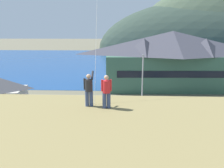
% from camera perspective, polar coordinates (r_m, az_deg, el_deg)
% --- Properties ---
extents(ground_plane, '(600.00, 600.00, 0.00)m').
position_cam_1_polar(ground_plane, '(21.65, 2.90, -14.32)').
color(ground_plane, '#66604C').
extents(parking_lot_pad, '(40.00, 20.00, 0.10)m').
position_cam_1_polar(parking_lot_pad, '(26.17, 2.84, -9.15)').
color(parking_lot_pad, gray).
rests_on(parking_lot_pad, ground).
extents(bay_water, '(360.00, 84.00, 0.03)m').
position_cam_1_polar(bay_water, '(79.82, 2.68, 6.04)').
color(bay_water, navy).
rests_on(bay_water, ground).
extents(far_hill_west_ridge, '(123.92, 59.18, 54.94)m').
position_cam_1_polar(far_hill_west_ridge, '(139.91, 23.17, 8.09)').
color(far_hill_west_ridge, '#2D3D33').
rests_on(far_hill_west_ridge, ground).
extents(far_hill_east_peak, '(88.63, 51.39, 68.93)m').
position_cam_1_polar(far_hill_east_peak, '(139.91, 23.19, 8.09)').
color(far_hill_east_peak, '#42513D').
rests_on(far_hill_east_peak, ground).
extents(harbor_lodge, '(24.78, 10.81, 10.10)m').
position_cam_1_polar(harbor_lodge, '(41.24, 15.00, 6.34)').
color(harbor_lodge, '#38604C').
rests_on(harbor_lodge, ground).
extents(storage_shed_near_lot, '(6.35, 5.11, 4.65)m').
position_cam_1_polar(storage_shed_near_lot, '(30.42, -26.51, -2.65)').
color(storage_shed_near_lot, beige).
rests_on(storage_shed_near_lot, ground).
extents(storage_shed_waterside, '(6.96, 5.40, 4.06)m').
position_cam_1_polar(storage_shed_waterside, '(43.71, 7.86, 2.70)').
color(storage_shed_waterside, '#756B5B').
rests_on(storage_shed_waterside, ground).
extents(wharf_dock, '(3.20, 10.30, 0.70)m').
position_cam_1_polar(wharf_dock, '(51.71, 3.94, 2.45)').
color(wharf_dock, '#70604C').
rests_on(wharf_dock, ground).
extents(moored_boat_wharfside, '(2.29, 6.62, 2.16)m').
position_cam_1_polar(moored_boat_wharfside, '(49.04, 0.07, 2.33)').
color(moored_boat_wharfside, navy).
rests_on(moored_boat_wharfside, ground).
extents(moored_boat_outer_mooring, '(2.76, 6.57, 2.16)m').
position_cam_1_polar(moored_boat_outer_mooring, '(51.26, 7.70, 2.68)').
color(moored_boat_outer_mooring, '#A8A399').
rests_on(moored_boat_outer_mooring, ground).
extents(moored_boat_inner_slip, '(2.51, 6.30, 2.16)m').
position_cam_1_polar(moored_boat_inner_slip, '(52.70, 0.33, 3.09)').
color(moored_boat_inner_slip, '#A8A399').
rests_on(moored_boat_inner_slip, ground).
extents(parked_car_front_row_red, '(4.24, 2.14, 1.82)m').
position_cam_1_polar(parked_car_front_row_red, '(28.46, 17.69, -5.73)').
color(parked_car_front_row_red, black).
rests_on(parked_car_front_row_red, parking_lot_pad).
extents(parked_car_corner_spot, '(4.30, 2.25, 1.82)m').
position_cam_1_polar(parked_car_corner_spot, '(26.32, -1.53, -6.63)').
color(parked_car_corner_spot, '#B28923').
rests_on(parked_car_corner_spot, parking_lot_pad).
extents(parked_car_front_row_silver, '(4.28, 2.22, 1.82)m').
position_cam_1_polar(parked_car_front_row_silver, '(22.23, 15.17, -10.98)').
color(parked_car_front_row_silver, '#B28923').
rests_on(parked_car_front_row_silver, parking_lot_pad).
extents(parked_car_back_row_right, '(4.34, 2.34, 1.82)m').
position_cam_1_polar(parked_car_back_row_right, '(23.44, -24.58, -10.47)').
color(parked_car_back_row_right, silver).
rests_on(parked_car_back_row_right, parking_lot_pad).
extents(parked_car_lone_by_shed, '(4.34, 2.35, 1.82)m').
position_cam_1_polar(parked_car_lone_by_shed, '(21.99, -0.89, -10.76)').
color(parked_car_lone_by_shed, red).
rests_on(parked_car_lone_by_shed, parking_lot_pad).
extents(parked_car_front_row_end, '(4.27, 2.19, 1.82)m').
position_cam_1_polar(parked_car_front_row_end, '(28.54, -13.37, -5.40)').
color(parked_car_front_row_end, navy).
rests_on(parked_car_front_row_end, parking_lot_pad).
extents(parking_light_pole, '(0.24, 0.78, 6.89)m').
position_cam_1_polar(parking_light_pole, '(30.47, 7.78, 1.89)').
color(parking_light_pole, '#ADADB2').
rests_on(parking_light_pole, parking_lot_pad).
extents(person_kite_flyer, '(0.51, 0.66, 1.86)m').
position_cam_1_polar(person_kite_flyer, '(11.81, -5.92, -1.21)').
color(person_kite_flyer, '#384770').
rests_on(person_kite_flyer, grassy_hill_foreground).
extents(person_companion, '(0.54, 0.40, 1.74)m').
position_cam_1_polar(person_companion, '(11.46, -1.43, -1.68)').
color(person_companion, '#384770').
rests_on(person_companion, grassy_hill_foreground).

